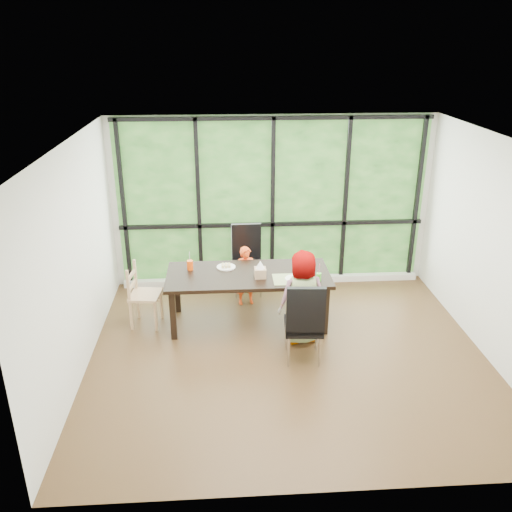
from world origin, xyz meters
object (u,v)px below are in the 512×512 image
at_px(chair_end_beech, 145,295).
at_px(green_cup, 319,277).
at_px(plate_near, 294,279).
at_px(orange_cup, 190,265).
at_px(chair_window_leather, 247,261).
at_px(chair_interior_leather, 304,320).
at_px(child_older, 302,298).
at_px(dining_table, 248,298).
at_px(child_toddler, 246,276).
at_px(tissue_box, 260,273).
at_px(plate_far, 226,267).

distance_m(chair_end_beech, green_cup, 2.40).
height_order(plate_near, orange_cup, orange_cup).
relative_size(chair_end_beech, plate_near, 3.54).
xyz_separation_m(chair_window_leather, chair_interior_leather, (0.59, -1.92, 0.00)).
bearing_deg(chair_end_beech, child_older, -98.39).
height_order(dining_table, orange_cup, orange_cup).
bearing_deg(plate_near, child_older, -80.40).
xyz_separation_m(child_older, plate_near, (-0.05, 0.32, 0.12)).
relative_size(child_toddler, tissue_box, 5.90).
bearing_deg(chair_window_leather, dining_table, -93.87).
xyz_separation_m(plate_far, tissue_box, (0.46, -0.36, 0.06)).
bearing_deg(chair_end_beech, chair_interior_leather, -109.07).
distance_m(orange_cup, green_cup, 1.79).
bearing_deg(tissue_box, orange_cup, 161.59).
distance_m(child_toddler, plate_far, 0.56).
xyz_separation_m(child_toddler, orange_cup, (-0.80, -0.39, 0.36)).
bearing_deg(plate_near, plate_far, 153.39).
bearing_deg(tissue_box, plate_near, -12.38).
bearing_deg(chair_window_leather, chair_interior_leather, -74.54).
bearing_deg(dining_table, chair_interior_leather, -57.20).
bearing_deg(child_toddler, plate_near, -64.38).
bearing_deg(green_cup, plate_near, 168.48).
height_order(plate_far, plate_near, same).
relative_size(plate_far, tissue_box, 1.72).
height_order(chair_end_beech, child_older, child_older).
bearing_deg(chair_interior_leather, tissue_box, -57.03).
bearing_deg(child_older, plate_far, -49.28).
xyz_separation_m(chair_end_beech, green_cup, (2.35, -0.33, 0.35)).
distance_m(chair_end_beech, orange_cup, 0.74).
height_order(plate_near, tissue_box, tissue_box).
relative_size(plate_near, green_cup, 2.34).
relative_size(chair_window_leather, plate_near, 4.24).
bearing_deg(chair_end_beech, orange_cup, -69.04).
bearing_deg(green_cup, chair_end_beech, 172.05).
relative_size(chair_end_beech, child_older, 0.71).
xyz_separation_m(plate_near, tissue_box, (-0.45, 0.10, 0.06)).
height_order(chair_window_leather, green_cup, chair_window_leather).
bearing_deg(child_toddler, orange_cup, -165.10).
distance_m(chair_window_leather, child_older, 1.62).
xyz_separation_m(chair_interior_leather, tissue_box, (-0.47, 0.85, 0.28)).
bearing_deg(dining_table, plate_far, 142.95).
xyz_separation_m(chair_window_leather, child_older, (0.63, -1.49, 0.10)).
height_order(dining_table, plate_far, plate_far).
bearing_deg(plate_near, chair_window_leather, 116.03).
distance_m(chair_end_beech, tissue_box, 1.63).
bearing_deg(child_older, chair_end_beech, -26.10).
relative_size(dining_table, chair_end_beech, 2.49).
distance_m(chair_window_leather, orange_cup, 1.16).
xyz_separation_m(child_toddler, plate_far, (-0.30, -0.36, 0.30)).
bearing_deg(chair_window_leather, plate_near, -65.68).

